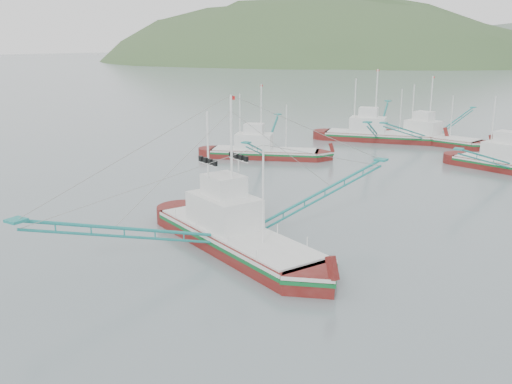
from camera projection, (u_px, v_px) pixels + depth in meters
The scene contains 6 objects.
ground at pixel (207, 258), 37.80m from camera, with size 1200.00×1200.00×0.00m, color slate.
main_boat at pixel (235, 217), 38.94m from camera, with size 15.92×26.91×11.37m.
bg_boat_left at pixel (264, 142), 70.00m from camera, with size 13.56×22.91×9.70m.
bg_boat_far at pixel (377, 127), 82.10m from camera, with size 15.54×26.69×11.01m.
bg_boat_extra at pixel (431, 131), 80.28m from camera, with size 14.23×24.60×10.09m.
headland_left at pixel (308, 62), 424.89m from camera, with size 448.00×308.00×210.00m, color #38542B.
Camera 1 is at (21.82, -28.11, 13.85)m, focal length 40.00 mm.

